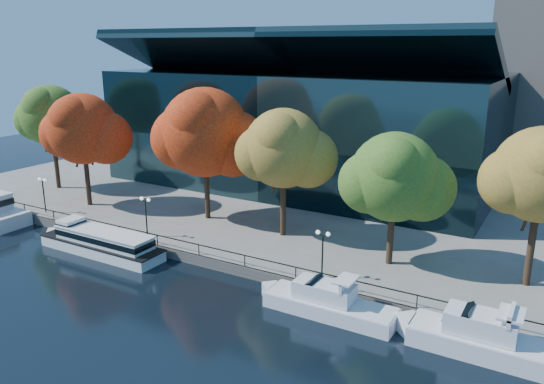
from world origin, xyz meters
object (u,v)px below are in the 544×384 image
Objects in this scene: tree_4 at (396,179)px; tree_5 at (543,177)px; tree_3 at (285,150)px; lamp_2 at (323,243)px; tour_boat at (98,241)px; lamp_0 at (43,187)px; cruiser_near at (325,301)px; tree_0 at (52,117)px; tree_1 at (83,130)px; cruiser_far at (480,337)px; tree_2 at (206,135)px; lamp_1 at (146,208)px.

tree_5 is at bearing 7.20° from tree_4.
lamp_2 is (7.52, -7.12, -5.72)m from tree_3.
tree_3 reaches higher than tour_boat.
lamp_0 is at bearing -165.36° from tree_3.
cruiser_near is 0.96× the size of tree_4.
tree_0 reaches higher than tour_boat.
tree_3 is at bearing 36.85° from tour_boat.
tree_1 is 25.19m from tree_3.
tree_0 reaches higher than tree_1.
tree_4 reaches higher than lamp_2.
tour_boat is 16.02m from tree_1.
lamp_0 and lamp_2 have the same top height.
cruiser_far reaches higher than tour_boat.
tree_0 is 3.37× the size of lamp_2.
tree_4 reaches higher than cruiser_far.
tour_boat is 1.05× the size of tree_2.
tree_5 is 35.33m from lamp_1.
cruiser_near is (24.07, -0.01, -0.21)m from tour_boat.
tree_2 is 1.12× the size of tree_3.
tree_5 reaches higher than lamp_1.
tree_0 is 1.02× the size of tree_1.
tree_3 is (-9.53, 10.90, 8.70)m from cruiser_near.
lamp_0 is 15.52m from lamp_1.
tree_2 is (-19.29, 11.43, 9.33)m from cruiser_near.
tree_2 is 1.23× the size of tree_4.
lamp_0 is (-2.19, -4.54, -5.98)m from tree_1.
tree_0 is 3.37× the size of lamp_1.
lamp_1 is at bearing 180.00° from lamp_2.
cruiser_near is 5.22m from lamp_2.
tree_5 is (22.42, -0.21, 0.20)m from tree_3.
tree_2 reaches higher than lamp_2.
tree_1 is 3.29× the size of lamp_1.
tree_1 is (-10.52, 8.32, 8.75)m from tour_boat.
tree_5 is at bearing 2.85° from tree_1.
tree_3 is at bearing 14.64° from lamp_0.
lamp_0 is 34.77m from lamp_2.
tour_boat is 1.35× the size of cruiser_far.
lamp_0 is (-12.71, 3.78, 2.77)m from tour_boat.
tree_0 reaches higher than cruiser_far.
tree_0 is at bearing 177.08° from tree_4.
tree_1 is 15.30m from lamp_1.
lamp_1 is at bearing -104.42° from tree_2.
tree_3 is at bearing 136.57° from lamp_2.
cruiser_far is 57.27m from tree_0.
lamp_0 is at bearing 163.45° from tour_boat.
lamp_2 is at bearing -23.86° from tree_2.
tree_5 is (1.90, 10.44, 8.74)m from cruiser_far.
cruiser_far is 2.76× the size of lamp_2.
tree_0 is (-44.35, 11.68, 9.49)m from cruiser_near.
tree_1 reaches higher than tree_4.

